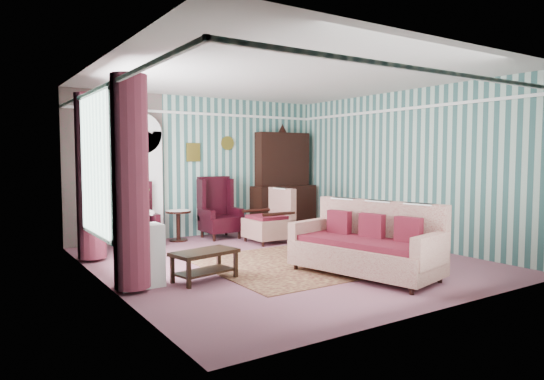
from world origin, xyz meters
TOP-DOWN VIEW (x-y plane):
  - floor at (0.00, 0.00)m, footprint 6.00×6.00m
  - room_shell at (-0.62, 0.18)m, footprint 5.53×6.02m
  - bookcase at (-1.35, 2.84)m, footprint 0.80×0.28m
  - dresser_hutch at (1.90, 2.72)m, footprint 1.50×0.56m
  - wingback_left at (-1.60, 2.45)m, footprint 0.76×0.80m
  - wingback_right at (0.15, 2.45)m, footprint 0.76×0.80m
  - seated_woman at (-1.60, 2.45)m, footprint 0.44×0.40m
  - round_side_table at (-0.70, 2.60)m, footprint 0.50×0.50m
  - nest_table at (2.47, 0.90)m, footprint 0.45×0.38m
  - plant_stand at (-2.40, -0.30)m, footprint 0.55×0.35m
  - rug at (0.30, -0.30)m, footprint 3.20×2.60m
  - sofa at (0.39, -1.46)m, footprint 1.36×2.24m
  - floral_armchair at (0.70, 1.50)m, footprint 0.80×0.86m
  - coffee_table at (-1.58, -0.46)m, footprint 0.95×0.63m
  - potted_plant_a at (-2.45, -0.35)m, footprint 0.45×0.41m
  - potted_plant_b at (-2.35, -0.15)m, footprint 0.33×0.29m
  - potted_plant_c at (-2.43, -0.24)m, footprint 0.25×0.25m

SIDE VIEW (x-z plane):
  - floor at x=0.00m, z-range 0.00..0.00m
  - rug at x=0.30m, z-range 0.00..0.01m
  - coffee_table at x=-1.58m, z-range 0.00..0.40m
  - nest_table at x=2.47m, z-range 0.00..0.54m
  - round_side_table at x=-0.70m, z-range 0.00..0.60m
  - plant_stand at x=-2.40m, z-range 0.00..0.80m
  - floral_armchair at x=0.70m, z-range 0.00..0.90m
  - sofa at x=0.39m, z-range 0.00..0.90m
  - seated_woman at x=-1.60m, z-range 0.00..1.18m
  - wingback_left at x=-1.60m, z-range 0.00..1.25m
  - wingback_right at x=0.15m, z-range 0.00..1.25m
  - potted_plant_a at x=-2.45m, z-range 0.80..1.21m
  - potted_plant_c at x=-2.43m, z-range 0.80..1.23m
  - potted_plant_b at x=-2.35m, z-range 0.80..1.31m
  - bookcase at x=-1.35m, z-range 0.00..2.24m
  - dresser_hutch at x=1.90m, z-range 0.00..2.36m
  - room_shell at x=-0.62m, z-range 0.55..3.46m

